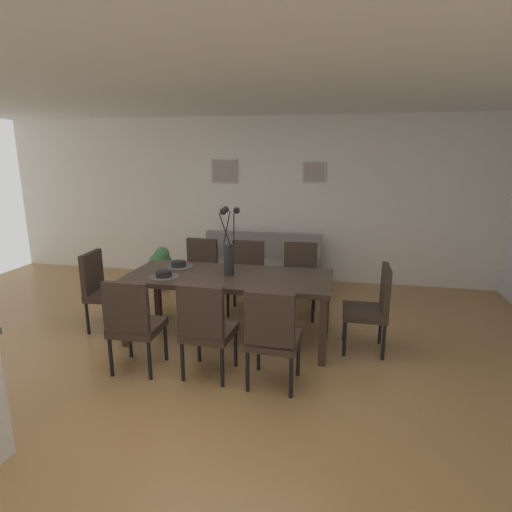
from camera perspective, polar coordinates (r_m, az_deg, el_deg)
The scene contains 21 objects.
ground_plane at distance 4.11m, azimuth -7.51°, elevation -15.52°, with size 9.00×9.00×0.00m, color #A87A47.
back_wall_panel at distance 6.77m, azimuth 1.20°, elevation 7.82°, with size 9.00×0.10×2.60m, color white.
ceiling_panel at distance 4.02m, azimuth -6.77°, elevation 22.83°, with size 9.00×7.20×0.08m, color white.
dining_table at distance 4.49m, azimuth -3.75°, elevation -3.47°, with size 2.20×0.93×0.74m.
dining_chair_near_left at distance 4.01m, azimuth -16.61°, elevation -8.65°, with size 0.45×0.45×0.92m.
dining_chair_near_right at distance 5.53m, azimuth -7.82°, elevation -1.99°, with size 0.46×0.46×0.92m.
dining_chair_far_left at distance 3.78m, azimuth -6.94°, elevation -9.56°, with size 0.47×0.47×0.92m.
dining_chair_far_right at distance 5.35m, azimuth -1.30°, elevation -2.41°, with size 0.46×0.46×0.92m.
dining_chair_mid_left at distance 3.60m, azimuth 2.25°, elevation -10.70°, with size 0.46×0.46×0.92m.
dining_chair_mid_right at distance 5.27m, azimuth 6.04°, elevation -2.74°, with size 0.45×0.45×0.92m.
dining_chair_head_west at distance 5.13m, azimuth -20.46°, elevation -4.02°, with size 0.47×0.47×0.92m.
dining_chair_head_east at distance 4.42m, azimuth 15.84°, elevation -6.46°, with size 0.44×0.44×0.92m.
centerpiece_vase at distance 4.40m, azimuth -3.81°, elevation 0.90°, with size 0.21×0.23×0.73m.
placemat_near_left at distance 4.50m, azimuth -12.61°, elevation -2.80°, with size 0.32×0.32×0.01m, color #4C4742.
bowl_near_left at distance 4.49m, azimuth -12.64°, elevation -2.34°, with size 0.17×0.17×0.07m.
placemat_near_right at distance 4.87m, azimuth -10.61°, elevation -1.44°, with size 0.32×0.32×0.01m, color #4C4742.
bowl_near_right at distance 4.86m, azimuth -10.63°, elevation -1.01°, with size 0.17×0.17×0.07m.
sofa at distance 6.38m, azimuth 0.50°, elevation -1.89°, with size 1.86×0.84×0.80m.
framed_picture_left at distance 6.82m, azimuth -4.41°, elevation 11.58°, with size 0.42×0.03×0.38m.
framed_picture_center at distance 6.57m, azimuth 8.07°, elevation 11.41°, with size 0.36×0.03×0.32m.
potted_plant at distance 6.41m, azimuth -13.01°, elevation -1.33°, with size 0.36×0.36×0.67m.
Camera 1 is at (1.22, -3.37, 2.00)m, focal length 28.95 mm.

